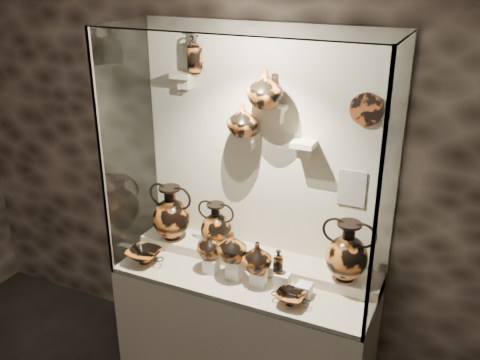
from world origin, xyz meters
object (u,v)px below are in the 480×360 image
at_px(jug_c, 257,257).
at_px(lekythos_tall, 195,52).
at_px(amphora_left, 171,212).
at_px(amphora_right, 347,251).
at_px(ovoid_vase_a, 242,120).
at_px(kylix_left, 144,255).
at_px(ovoid_vase_b, 265,88).
at_px(lekythos_small, 278,260).
at_px(amphora_mid, 216,225).
at_px(jug_a, 209,245).
at_px(kylix_right, 290,297).
at_px(jug_b, 232,246).

xyz_separation_m(jug_c, lekythos_tall, (-0.56, 0.28, 1.18)).
height_order(amphora_left, amphora_right, amphora_left).
relative_size(amphora_left, ovoid_vase_a, 1.94).
relative_size(amphora_left, kylix_left, 1.37).
bearing_deg(ovoid_vase_b, lekythos_small, -31.50).
height_order(jug_c, kylix_left, jug_c).
distance_m(amphora_mid, jug_a, 0.21).
height_order(amphora_left, amphora_mid, amphora_left).
xyz_separation_m(amphora_mid, ovoid_vase_b, (0.33, 0.02, 0.97)).
xyz_separation_m(lekythos_tall, ovoid_vase_b, (0.50, -0.06, -0.17)).
height_order(amphora_mid, lekythos_small, amphora_mid).
bearing_deg(ovoid_vase_b, lekythos_tall, -169.28).
bearing_deg(lekythos_small, lekythos_tall, 140.79).
xyz_separation_m(jug_a, kylix_right, (0.62, -0.13, -0.14)).
relative_size(amphora_mid, ovoid_vase_a, 1.59).
relative_size(jug_c, lekythos_tall, 0.74).
bearing_deg(amphora_right, lekythos_small, -152.95).
xyz_separation_m(lekythos_small, ovoid_vase_b, (-0.20, 0.23, 1.00)).
xyz_separation_m(amphora_mid, jug_b, (0.22, -0.22, -0.00)).
distance_m(lekythos_tall, ovoid_vase_b, 0.53).
bearing_deg(kylix_left, jug_c, 9.58).
height_order(amphora_right, jug_c, amphora_right).
distance_m(lekythos_small, ovoid_vase_a, 0.89).
distance_m(amphora_right, jug_c, 0.56).
bearing_deg(jug_b, amphora_right, 9.74).
height_order(jug_b, kylix_right, jug_b).
xyz_separation_m(jug_c, kylix_left, (-0.79, -0.10, -0.13)).
xyz_separation_m(lekythos_small, lekythos_tall, (-0.70, 0.28, 1.17)).
relative_size(jug_b, lekythos_tall, 0.74).
relative_size(kylix_left, kylix_right, 1.26).
relative_size(kylix_left, ovoid_vase_a, 1.42).
bearing_deg(kylix_left, amphora_left, 81.30).
bearing_deg(jug_b, jug_a, 167.40).
bearing_deg(ovoid_vase_a, ovoid_vase_b, -1.06).
bearing_deg(jug_b, lekythos_small, -4.12).
bearing_deg(lekythos_tall, kylix_right, -11.68).
bearing_deg(jug_c, ovoid_vase_a, 132.28).
bearing_deg(jug_c, kylix_right, -23.83).
distance_m(amphora_left, jug_c, 0.76).
bearing_deg(jug_b, jug_c, -2.11).
bearing_deg(lekythos_tall, jug_b, -22.59).
bearing_deg(jug_a, jug_b, -4.91).
bearing_deg(amphora_mid, ovoid_vase_b, 0.65).
distance_m(jug_c, lekythos_small, 0.14).
relative_size(amphora_mid, ovoid_vase_b, 1.41).
bearing_deg(amphora_mid, amphora_right, -4.39).
relative_size(jug_a, jug_c, 0.85).
bearing_deg(amphora_left, amphora_right, -5.46).
relative_size(amphora_left, amphora_right, 1.01).
xyz_separation_m(jug_b, lekythos_tall, (-0.39, 0.29, 1.14)).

